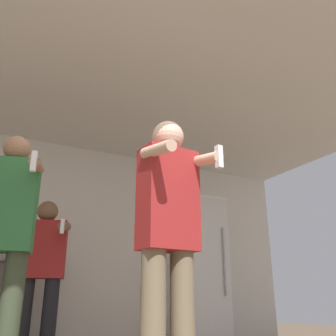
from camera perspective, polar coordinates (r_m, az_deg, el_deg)
wall_back at (r=4.94m, az=-17.39°, el=-10.50°), size 7.00×0.06×2.55m
ceiling_slab at (r=3.79m, az=-10.54°, el=12.71°), size 7.00×3.88×0.05m
refrigerator at (r=5.24m, az=4.42°, el=-15.20°), size 0.66×0.68×1.93m
bottle_green_wine at (r=4.55m, az=-21.80°, el=-12.10°), size 0.09×0.09×0.32m
bottle_dark_rum at (r=4.54m, az=-23.02°, el=-12.15°), size 0.07×0.07×0.25m
person_woman_foreground at (r=2.28m, az=0.09°, el=-10.46°), size 0.43×0.44×1.70m
person_man_side at (r=2.86m, az=-23.78°, el=-10.06°), size 0.50×0.53×1.75m
person_spectator_back at (r=4.16m, az=-18.71°, el=-14.03°), size 0.62×0.62×1.59m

